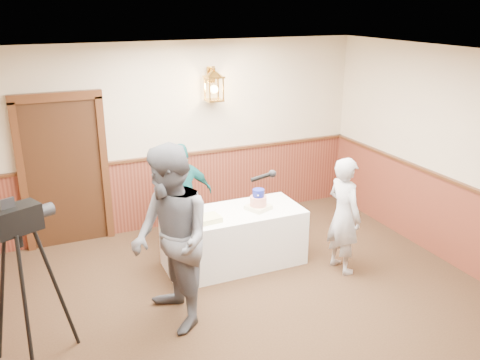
# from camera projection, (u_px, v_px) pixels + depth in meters

# --- Properties ---
(ground) EXTENTS (7.00, 7.00, 0.00)m
(ground) POSITION_uv_depth(u_px,v_px,m) (280.00, 354.00, 5.05)
(ground) COLOR #322013
(ground) RESTS_ON ground
(room_shell) EXTENTS (6.02, 7.02, 2.81)m
(room_shell) POSITION_uv_depth(u_px,v_px,m) (257.00, 198.00, 4.91)
(room_shell) COLOR beige
(room_shell) RESTS_ON ground
(display_table) EXTENTS (1.80, 0.80, 0.75)m
(display_table) POSITION_uv_depth(u_px,v_px,m) (234.00, 238.00, 6.68)
(display_table) COLOR white
(display_table) RESTS_ON ground
(tiered_cake) EXTENTS (0.35, 0.35, 0.28)m
(tiered_cake) POSITION_uv_depth(u_px,v_px,m) (258.00, 202.00, 6.60)
(tiered_cake) COLOR beige
(tiered_cake) RESTS_ON display_table
(sheet_cake_yellow) EXTENTS (0.34, 0.27, 0.07)m
(sheet_cake_yellow) POSITION_uv_depth(u_px,v_px,m) (207.00, 219.00, 6.26)
(sheet_cake_yellow) COLOR #D3D780
(sheet_cake_yellow) RESTS_ON display_table
(sheet_cake_green) EXTENTS (0.36, 0.33, 0.07)m
(sheet_cake_green) POSITION_uv_depth(u_px,v_px,m) (178.00, 215.00, 6.36)
(sheet_cake_green) COLOR #C9F2AB
(sheet_cake_green) RESTS_ON display_table
(interviewer) EXTENTS (1.59, 1.03, 2.00)m
(interviewer) POSITION_uv_depth(u_px,v_px,m) (171.00, 240.00, 5.22)
(interviewer) COLOR #56575E
(interviewer) RESTS_ON ground
(baker) EXTENTS (0.41, 0.59, 1.52)m
(baker) POSITION_uv_depth(u_px,v_px,m) (344.00, 215.00, 6.42)
(baker) COLOR #A5A5AB
(baker) RESTS_ON ground
(assistant_p) EXTENTS (0.92, 0.47, 1.51)m
(assistant_p) POSITION_uv_depth(u_px,v_px,m) (183.00, 196.00, 7.09)
(assistant_p) COLOR #12585A
(assistant_p) RESTS_ON ground
(tv_camera_rig) EXTENTS (0.64, 0.60, 1.65)m
(tv_camera_rig) POSITION_uv_depth(u_px,v_px,m) (29.00, 298.00, 4.67)
(tv_camera_rig) COLOR black
(tv_camera_rig) RESTS_ON ground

